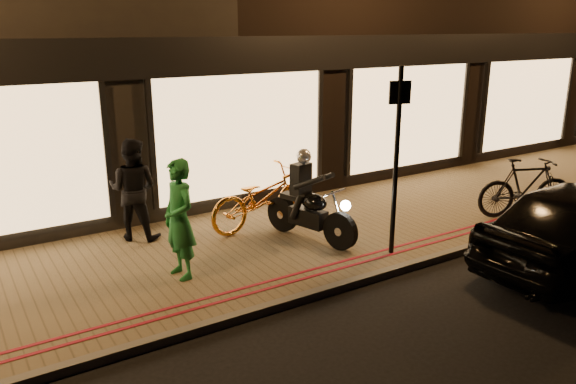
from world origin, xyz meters
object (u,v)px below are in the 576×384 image
Objects in this scene: motorcycle at (309,205)px; sign_post at (397,152)px; bicycle_gold at (262,198)px; person_green at (179,219)px.

motorcycle is 0.63× the size of sign_post.
bicycle_gold is (-0.38, 0.96, -0.05)m from motorcycle.
bicycle_gold is at bearing 118.71° from sign_post.
sign_post is 2.72m from bicycle_gold.
sign_post is 1.69× the size of person_green.
motorcycle is at bearing -164.66° from bicycle_gold.
motorcycle is at bearing 123.67° from sign_post.
motorcycle is at bearing 88.91° from person_green.
bicycle_gold is 1.21× the size of person_green.
person_green is at bearing 170.46° from motorcycle.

